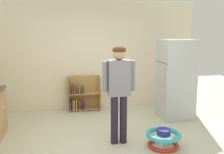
% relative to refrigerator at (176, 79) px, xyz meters
% --- Properties ---
extents(ground_plane, '(12.00, 12.00, 0.00)m').
position_rel_refrigerator_xyz_m(ground_plane, '(-1.73, -1.20, -0.89)').
color(ground_plane, beige).
rests_on(ground_plane, ground).
extents(back_wall, '(5.20, 0.06, 2.70)m').
position_rel_refrigerator_xyz_m(back_wall, '(-1.73, 1.13, 0.46)').
color(back_wall, '#F1E2C3').
rests_on(back_wall, ground).
extents(refrigerator, '(0.73, 0.68, 1.78)m').
position_rel_refrigerator_xyz_m(refrigerator, '(0.00, 0.00, 0.00)').
color(refrigerator, '#B7BABF').
rests_on(refrigerator, ground).
extents(bookshelf, '(0.80, 0.28, 0.85)m').
position_rel_refrigerator_xyz_m(bookshelf, '(-2.05, 0.94, -0.52)').
color(bookshelf, tan).
rests_on(bookshelf, ground).
extents(standing_person, '(0.57, 0.23, 1.73)m').
position_rel_refrigerator_xyz_m(standing_person, '(-1.55, -1.10, 0.16)').
color(standing_person, '#251D2F').
rests_on(standing_person, ground).
extents(baby_walker, '(0.60, 0.60, 0.32)m').
position_rel_refrigerator_xyz_m(baby_walker, '(-0.83, -1.40, -0.73)').
color(baby_walker, red).
rests_on(baby_walker, ground).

